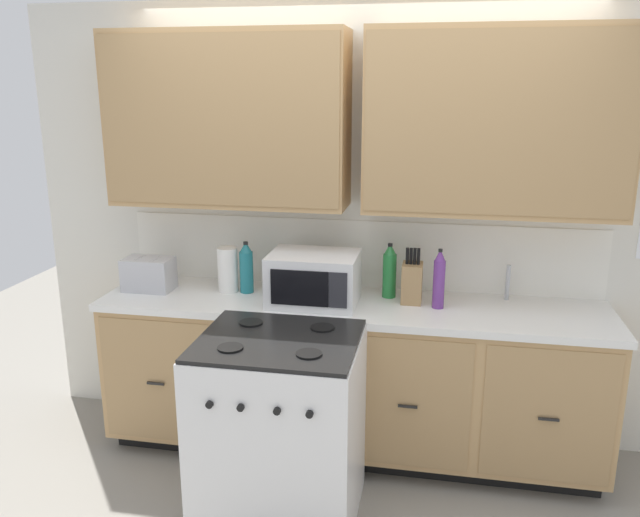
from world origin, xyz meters
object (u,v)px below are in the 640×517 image
object	(u,v)px
microwave	(314,279)
toaster	(149,274)
bottle_violet	(439,279)
bottle_green	(389,271)
stove_range	(280,428)
bottle_teal	(246,268)
paper_towel_roll	(228,270)
knife_block	(412,282)

from	to	relation	value
microwave	toaster	distance (m)	1.00
microwave	bottle_violet	world-z (taller)	bottle_violet
microwave	bottle_green	xyz separation A→B (m)	(0.40, 0.18, 0.01)
stove_range	bottle_green	world-z (taller)	bottle_green
microwave	bottle_teal	world-z (taller)	bottle_teal
paper_towel_roll	bottle_teal	xyz separation A→B (m)	(0.11, 0.00, 0.02)
bottle_teal	bottle_green	bearing A→B (deg)	4.90
bottle_green	bottle_teal	distance (m)	0.82
stove_range	toaster	xyz separation A→B (m)	(-0.94, 0.63, 0.55)
knife_block	bottle_violet	size ratio (longest dim) A/B	0.95
stove_range	microwave	xyz separation A→B (m)	(0.05, 0.58, 0.59)
knife_block	paper_towel_roll	xyz separation A→B (m)	(-1.06, -0.01, 0.01)
knife_block	bottle_violet	world-z (taller)	bottle_violet
microwave	knife_block	xyz separation A→B (m)	(0.53, 0.12, -0.02)
knife_block	bottle_violet	xyz separation A→B (m)	(0.15, -0.07, 0.04)
paper_towel_roll	bottle_violet	size ratio (longest dim) A/B	0.80
microwave	knife_block	size ratio (longest dim) A/B	1.55
microwave	bottle_violet	bearing A→B (deg)	4.24
bottle_teal	stove_range	bearing A→B (deg)	-62.23
paper_towel_roll	bottle_teal	size ratio (longest dim) A/B	0.87
bottle_green	bottle_teal	size ratio (longest dim) A/B	1.04
stove_range	bottle_teal	bearing A→B (deg)	117.77
paper_towel_roll	microwave	bearing A→B (deg)	-11.92
toaster	bottle_green	size ratio (longest dim) A/B	0.90
toaster	knife_block	bearing A→B (deg)	2.51
bottle_green	bottle_teal	bearing A→B (deg)	-175.10
stove_range	bottle_green	bearing A→B (deg)	59.60
toaster	bottle_green	world-z (taller)	bottle_green
toaster	microwave	bearing A→B (deg)	-2.92
toaster	knife_block	size ratio (longest dim) A/B	0.90
toaster	bottle_teal	xyz separation A→B (m)	(0.57, 0.06, 0.05)
stove_range	toaster	size ratio (longest dim) A/B	3.39
bottle_violet	paper_towel_roll	bearing A→B (deg)	177.04
microwave	knife_block	bearing A→B (deg)	12.55
bottle_violet	stove_range	bearing A→B (deg)	-138.94
knife_block	bottle_teal	bearing A→B (deg)	-179.83
toaster	paper_towel_roll	xyz separation A→B (m)	(0.46, 0.06, 0.03)
bottle_teal	bottle_violet	bearing A→B (deg)	-3.39
toaster	paper_towel_roll	distance (m)	0.47
stove_range	bottle_violet	world-z (taller)	bottle_violet
stove_range	knife_block	bearing A→B (deg)	50.34
bottle_violet	bottle_teal	world-z (taller)	bottle_violet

